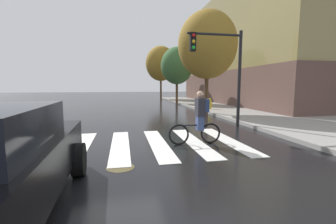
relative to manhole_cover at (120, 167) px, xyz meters
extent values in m
plane|color=black|center=(0.07, 1.94, 0.00)|extent=(120.00, 120.00, 0.00)
cube|color=silver|center=(-2.40, 1.94, 0.00)|extent=(0.55, 3.94, 0.01)
cube|color=silver|center=(-1.21, 1.94, 0.00)|extent=(0.55, 3.94, 0.01)
cube|color=silver|center=(-0.02, 1.94, 0.00)|extent=(0.55, 3.94, 0.01)
cube|color=silver|center=(1.17, 1.94, 0.00)|extent=(0.55, 3.94, 0.01)
cube|color=silver|center=(2.36, 1.94, 0.00)|extent=(0.55, 3.94, 0.01)
cube|color=silver|center=(3.55, 1.94, 0.00)|extent=(0.55, 3.94, 0.01)
cylinder|color=#473D1E|center=(0.00, 0.00, 0.00)|extent=(0.64, 0.64, 0.01)
cylinder|color=black|center=(-0.83, -0.30, 0.34)|extent=(0.27, 0.69, 0.68)
torus|color=black|center=(2.83, 1.63, 0.33)|extent=(0.66, 0.06, 0.66)
torus|color=black|center=(1.78, 1.64, 0.33)|extent=(0.66, 0.06, 0.66)
cylinder|color=black|center=(2.31, 1.63, 0.61)|extent=(0.89, 0.06, 0.05)
cylinder|color=black|center=(2.46, 1.63, 0.68)|extent=(0.04, 0.04, 0.45)
cube|color=#384772|center=(2.46, 1.63, 0.73)|extent=(0.20, 0.28, 0.56)
cube|color=#26262D|center=(2.46, 1.63, 1.18)|extent=(0.24, 0.36, 0.56)
sphere|color=tan|center=(2.46, 1.63, 1.58)|extent=(0.22, 0.22, 0.22)
cube|color=navy|center=(2.64, 1.63, 1.23)|extent=(0.16, 0.28, 0.40)
cylinder|color=black|center=(5.14, 4.12, 2.10)|extent=(0.14, 0.14, 4.20)
cylinder|color=black|center=(3.94, 4.12, 4.00)|extent=(2.40, 0.10, 0.10)
cube|color=black|center=(2.98, 4.12, 3.65)|extent=(0.24, 0.20, 0.76)
sphere|color=red|center=(2.98, 4.01, 3.89)|extent=(0.14, 0.14, 0.14)
sphere|color=gold|center=(2.98, 4.01, 3.65)|extent=(0.14, 0.14, 0.14)
sphere|color=green|center=(2.98, 4.01, 3.41)|extent=(0.14, 0.14, 0.14)
cylinder|color=gold|center=(6.35, 10.43, 0.47)|extent=(0.22, 0.22, 0.65)
sphere|color=gold|center=(6.35, 10.43, 0.84)|extent=(0.18, 0.18, 0.18)
cylinder|color=gold|center=(6.51, 10.43, 0.50)|extent=(0.12, 0.09, 0.09)
cylinder|color=#4C3823|center=(5.25, 8.33, 1.44)|extent=(0.24, 0.24, 2.90)
ellipsoid|color=olive|center=(5.25, 8.33, 4.33)|extent=(3.60, 3.60, 4.14)
cylinder|color=#4C3823|center=(5.36, 16.69, 1.26)|extent=(0.24, 0.24, 2.54)
ellipsoid|color=#386033|center=(5.36, 16.69, 3.79)|extent=(3.16, 3.16, 3.63)
cylinder|color=#4C3823|center=(5.01, 24.19, 1.57)|extent=(0.24, 0.24, 3.14)
ellipsoid|color=olive|center=(5.01, 24.19, 4.70)|extent=(3.91, 3.91, 4.49)
cube|color=brown|center=(18.56, 16.10, 1.60)|extent=(18.75, 21.21, 3.20)
cube|color=olive|center=(18.56, 16.10, 6.97)|extent=(18.37, 20.79, 7.54)
camera|label=1|loc=(0.10, -5.03, 1.85)|focal=23.96mm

